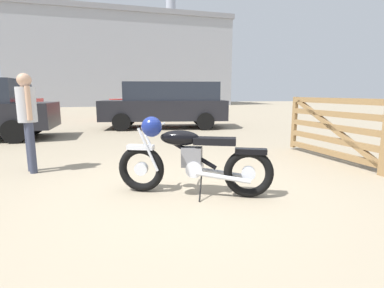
% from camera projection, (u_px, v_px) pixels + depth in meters
% --- Properties ---
extents(ground_plane, '(80.00, 80.00, 0.00)m').
position_uv_depth(ground_plane, '(187.00, 194.00, 3.92)').
color(ground_plane, gray).
extents(vintage_motorcycle, '(1.99, 0.88, 1.07)m').
position_uv_depth(vintage_motorcycle, '(189.00, 159.00, 3.81)').
color(vintage_motorcycle, black).
rests_on(vintage_motorcycle, ground_plane).
extents(timber_gate, '(0.42, 2.54, 1.60)m').
position_uv_depth(timber_gate, '(344.00, 127.00, 5.51)').
color(timber_gate, olive).
rests_on(timber_gate, ground_plane).
extents(bystander, '(0.30, 0.42, 1.66)m').
position_uv_depth(bystander, '(27.00, 113.00, 4.83)').
color(bystander, '#383D51').
rests_on(bystander, ground_plane).
extents(white_estate_far, '(4.42, 2.43, 1.67)m').
position_uv_depth(white_estate_far, '(151.00, 102.00, 15.72)').
color(white_estate_far, black).
rests_on(white_estate_far, ground_plane).
extents(dark_sedan_left, '(4.87, 2.38, 1.74)m').
position_uv_depth(dark_sedan_left, '(167.00, 103.00, 11.18)').
color(dark_sedan_left, black).
rests_on(dark_sedan_left, ground_plane).
extents(industrial_building, '(23.24, 12.75, 20.44)m').
position_uv_depth(industrial_building, '(125.00, 62.00, 33.42)').
color(industrial_building, '#9EA0A8').
rests_on(industrial_building, ground_plane).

